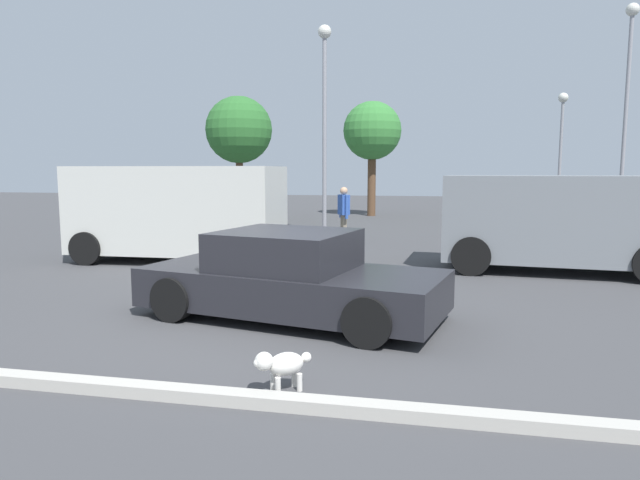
% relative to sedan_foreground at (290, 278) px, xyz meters
% --- Properties ---
extents(ground_plane, '(80.00, 80.00, 0.00)m').
position_rel_sedan_foreground_xyz_m(ground_plane, '(-0.26, -0.28, -0.58)').
color(ground_plane, '#424244').
extents(sedan_foreground, '(4.62, 2.72, 1.27)m').
position_rel_sedan_foreground_xyz_m(sedan_foreground, '(0.00, 0.00, 0.00)').
color(sedan_foreground, '#232328').
rests_on(sedan_foreground, ground_plane).
extents(dog, '(0.49, 0.43, 0.42)m').
position_rel_sedan_foreground_xyz_m(dog, '(0.62, -2.70, -0.31)').
color(dog, white).
rests_on(dog, ground_plane).
extents(van_white, '(4.87, 2.23, 2.23)m').
position_rel_sedan_foreground_xyz_m(van_white, '(-3.92, 4.50, 0.62)').
color(van_white, silver).
rests_on(van_white, ground_plane).
extents(suv_dark, '(4.69, 2.49, 2.03)m').
position_rel_sedan_foreground_xyz_m(suv_dark, '(4.51, 4.77, 0.52)').
color(suv_dark, gray).
rests_on(suv_dark, ground_plane).
extents(pedestrian, '(0.41, 0.50, 1.65)m').
position_rel_sedan_foreground_xyz_m(pedestrian, '(-0.62, 8.61, 0.40)').
color(pedestrian, gray).
rests_on(pedestrian, ground_plane).
extents(parking_curb, '(9.51, 0.20, 0.12)m').
position_rel_sedan_foreground_xyz_m(parking_curb, '(-0.26, -3.07, -0.52)').
color(parking_curb, '#B7B2A8').
rests_on(parking_curb, ground_plane).
extents(light_post_near, '(0.44, 0.44, 5.65)m').
position_rel_sedan_foreground_xyz_m(light_post_near, '(7.62, 20.09, 3.32)').
color(light_post_near, gray).
rests_on(light_post_near, ground_plane).
extents(light_post_mid, '(0.44, 0.44, 7.84)m').
position_rel_sedan_foreground_xyz_m(light_post_mid, '(8.50, 14.06, 4.58)').
color(light_post_mid, gray).
rests_on(light_post_mid, ground_plane).
extents(light_post_far, '(0.44, 0.44, 6.83)m').
position_rel_sedan_foreground_xyz_m(light_post_far, '(-1.64, 10.80, 4.01)').
color(light_post_far, gray).
rests_on(light_post_far, ground_plane).
extents(tree_back_left, '(2.70, 2.70, 5.32)m').
position_rel_sedan_foreground_xyz_m(tree_back_left, '(-0.93, 18.65, 3.33)').
color(tree_back_left, brown).
rests_on(tree_back_left, ground_plane).
extents(tree_back_center, '(2.68, 2.68, 5.10)m').
position_rel_sedan_foreground_xyz_m(tree_back_center, '(-5.82, 14.10, 3.15)').
color(tree_back_center, brown).
rests_on(tree_back_center, ground_plane).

